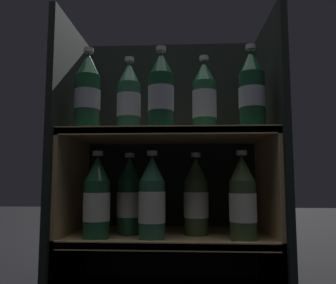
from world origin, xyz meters
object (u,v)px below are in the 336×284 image
Objects in this scene: bottle_upper_front_1 at (161,93)px; bottle_lower_front_1 at (152,200)px; bottle_lower_front_0 at (97,200)px; bottle_lower_back_1 at (196,198)px; bottle_lower_front_2 at (243,200)px; bottle_lower_back_0 at (129,198)px; bottle_upper_back_0 at (129,100)px; bottle_upper_front_0 at (88,93)px; bottle_upper_front_2 at (252,91)px; bottle_upper_back_1 at (204,99)px.

bottle_upper_front_1 reaches higher than bottle_lower_front_1.
bottle_lower_front_1 is at bearing 0.00° from bottle_lower_front_0.
bottle_lower_back_1 is (0.30, 0.09, 0.00)m from bottle_lower_front_0.
bottle_lower_front_2 and bottle_lower_back_0 have the same top height.
bottle_upper_front_1 is 1.00× the size of bottle_upper_back_0.
bottle_lower_front_1 is at bearing 0.00° from bottle_upper_front_0.
bottle_lower_front_2 is 1.00× the size of bottle_lower_back_1.
bottle_upper_front_2 is (0.50, -0.00, 0.00)m from bottle_upper_front_0.
bottle_lower_front_0 is (-0.08, -0.09, -0.32)m from bottle_upper_back_0.
bottle_upper_front_1 and bottle_upper_front_2 have the same top height.
bottle_lower_front_2 is at bearing 0.00° from bottle_lower_front_1.
bottle_upper_front_0 is 0.23m from bottle_upper_front_1.
bottle_lower_back_0 is (0.01, -0.00, -0.32)m from bottle_upper_back_0.
bottle_upper_front_2 is 0.51m from bottle_lower_back_0.
bottle_lower_front_0 and bottle_lower_back_1 have the same top height.
bottle_lower_front_0 is (-0.19, -0.00, -0.32)m from bottle_upper_front_1.
bottle_lower_back_0 is at bearing 46.42° from bottle_lower_front_0.
bottle_lower_back_0 is at bearing 36.10° from bottle_upper_front_0.
bottle_lower_front_2 is (0.43, 0.00, 0.00)m from bottle_lower_front_0.
bottle_lower_back_0 is (-0.25, 0.00, -0.32)m from bottle_upper_back_1.
bottle_upper_back_1 is 1.00× the size of bottle_lower_front_2.
bottle_lower_back_0 is at bearing -0.00° from bottle_upper_back_0.
bottle_upper_front_0 and bottle_upper_front_2 have the same top height.
bottle_upper_front_0 reaches higher than bottle_lower_front_2.
bottle_lower_back_1 is at bearing 146.79° from bottle_lower_front_2.
bottle_lower_front_0 and bottle_lower_back_0 have the same top height.
bottle_lower_front_1 is at bearing 180.00° from bottle_upper_front_2.
bottle_upper_front_2 is 0.16m from bottle_upper_back_1.
bottle_upper_front_2 is 0.37m from bottle_lower_back_1.
bottle_upper_front_0 is 0.57m from bottle_lower_front_2.
bottle_upper_front_1 and bottle_upper_back_1 have the same top height.
bottle_upper_back_0 is 0.34m from bottle_lower_front_0.
bottle_upper_front_1 is 0.14m from bottle_upper_back_0.
bottle_upper_back_1 is at bearing 28.02° from bottle_lower_front_1.
bottle_lower_back_0 is at bearing 133.58° from bottle_lower_front_1.
bottle_upper_front_1 is 1.00× the size of bottle_lower_front_2.
bottle_upper_back_0 is 0.32m from bottle_lower_back_0.
bottle_upper_back_1 is at bearing 139.63° from bottle_lower_front_2.
bottle_lower_front_0 is at bearing -131.72° from bottle_upper_back_0.
bottle_lower_front_1 is at bearing -180.00° from bottle_upper_front_1.
bottle_lower_back_1 is (0.22, -0.00, -0.32)m from bottle_upper_back_0.
bottle_lower_front_0 is at bearing -180.00° from bottle_lower_front_2.
bottle_lower_front_2 is at bearing -40.37° from bottle_upper_back_1.
bottle_upper_back_1 is 0.35m from bottle_lower_front_2.
bottle_upper_front_1 reaches higher than bottle_lower_back_0.
bottle_upper_front_1 is 0.35m from bottle_lower_back_0.
bottle_lower_front_2 is at bearing -0.00° from bottle_upper_front_1.
bottle_upper_back_0 is 1.00× the size of bottle_lower_back_1.
bottle_upper_front_1 is at bearing 180.00° from bottle_upper_front_2.
bottle_lower_back_1 is (0.11, 0.09, -0.32)m from bottle_upper_front_1.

